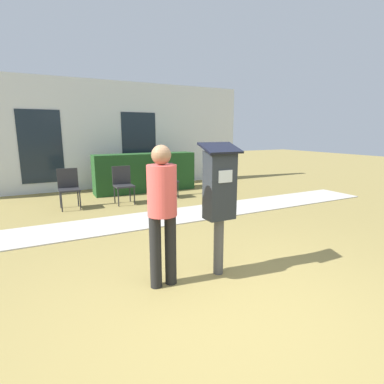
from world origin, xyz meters
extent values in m
plane|color=olive|center=(0.00, 0.00, 0.00)|extent=(40.00, 40.00, 0.00)
cube|color=#B7B2A8|center=(0.00, 3.28, 0.01)|extent=(12.00, 1.10, 0.02)
cube|color=silver|center=(0.00, 7.27, 1.60)|extent=(10.00, 0.24, 3.20)
cube|color=#19232D|center=(-1.40, 7.14, 1.30)|extent=(1.10, 0.02, 2.00)
cube|color=#19232D|center=(1.40, 7.14, 1.30)|extent=(1.10, 0.02, 2.00)
cylinder|color=#4C4C4C|center=(0.34, 0.74, 0.35)|extent=(0.12, 0.12, 0.70)
cube|color=#23282D|center=(0.34, 0.74, 1.10)|extent=(0.34, 0.22, 0.80)
cube|color=silver|center=(0.34, 0.62, 1.22)|extent=(0.18, 0.01, 0.14)
cube|color=black|center=(0.34, 0.74, 1.53)|extent=(0.44, 0.31, 0.12)
cylinder|color=black|center=(-0.45, 0.78, 0.41)|extent=(0.13, 0.13, 0.82)
cylinder|color=black|center=(-0.27, 0.78, 0.41)|extent=(0.13, 0.13, 0.82)
cylinder|color=#D14C47|center=(-0.36, 0.78, 1.09)|extent=(0.32, 0.32, 0.55)
sphere|color=#8C6647|center=(-0.36, 0.78, 1.48)|extent=(0.21, 0.21, 0.21)
cylinder|color=#262628|center=(-1.14, 4.73, 0.21)|extent=(0.03, 0.03, 0.42)
cylinder|color=#262628|center=(-0.76, 4.73, 0.21)|extent=(0.03, 0.03, 0.42)
cylinder|color=#262628|center=(-1.14, 5.11, 0.21)|extent=(0.03, 0.03, 0.42)
cylinder|color=#262628|center=(-0.76, 5.11, 0.21)|extent=(0.03, 0.03, 0.42)
cube|color=#262628|center=(-0.95, 4.92, 0.44)|extent=(0.44, 0.44, 0.04)
cube|color=#262628|center=(-0.95, 5.12, 0.68)|extent=(0.44, 0.04, 0.44)
cylinder|color=#262628|center=(0.07, 4.64, 0.21)|extent=(0.03, 0.03, 0.42)
cylinder|color=#262628|center=(0.45, 4.64, 0.21)|extent=(0.03, 0.03, 0.42)
cylinder|color=#262628|center=(0.07, 5.02, 0.21)|extent=(0.03, 0.03, 0.42)
cylinder|color=#262628|center=(0.45, 5.02, 0.21)|extent=(0.03, 0.03, 0.42)
cube|color=#262628|center=(0.26, 4.83, 0.44)|extent=(0.44, 0.44, 0.04)
cube|color=#262628|center=(0.26, 5.03, 0.68)|extent=(0.44, 0.04, 0.44)
cylinder|color=#262628|center=(1.28, 4.80, 0.21)|extent=(0.03, 0.03, 0.42)
cylinder|color=#262628|center=(1.66, 4.80, 0.21)|extent=(0.03, 0.03, 0.42)
cylinder|color=#262628|center=(1.28, 5.18, 0.21)|extent=(0.03, 0.03, 0.42)
cylinder|color=#262628|center=(1.66, 5.18, 0.21)|extent=(0.03, 0.03, 0.42)
cube|color=#262628|center=(1.47, 4.99, 0.44)|extent=(0.44, 0.44, 0.04)
cube|color=#262628|center=(1.47, 5.19, 0.68)|extent=(0.44, 0.04, 0.44)
cube|color=#1E471E|center=(1.22, 6.09, 0.55)|extent=(2.90, 0.60, 1.10)
camera|label=1|loc=(-1.51, -2.15, 1.71)|focal=28.00mm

